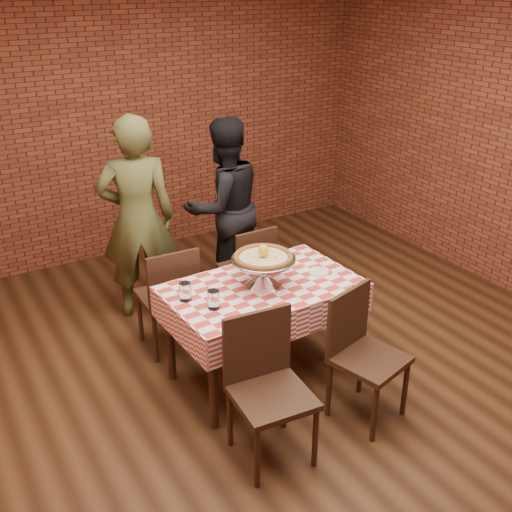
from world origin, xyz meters
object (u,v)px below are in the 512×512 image
(pizza_stand, at_px, (263,272))
(pizza, at_px, (263,258))
(condiment_caddy, at_px, (249,257))
(chair_near_left, at_px, (272,395))
(water_glass_left, at_px, (214,300))
(chair_near_right, at_px, (370,360))
(table, at_px, (262,332))
(diner_olive, at_px, (137,219))
(water_glass_right, at_px, (185,292))
(diner_black, at_px, (224,207))
(chair_far_right, at_px, (246,271))
(chair_far_left, at_px, (167,296))

(pizza_stand, relative_size, pizza, 1.11)
(condiment_caddy, distance_m, chair_near_left, 1.23)
(water_glass_left, bearing_deg, chair_near_right, -38.87)
(table, distance_m, diner_olive, 1.50)
(table, relative_size, water_glass_right, 10.47)
(pizza, xyz_separation_m, water_glass_left, (-0.45, -0.11, -0.15))
(diner_black, bearing_deg, chair_far_right, 76.83)
(water_glass_left, xyz_separation_m, chair_far_right, (0.78, 0.94, -0.39))
(chair_near_right, bearing_deg, water_glass_left, 125.85)
(water_glass_left, xyz_separation_m, condiment_caddy, (0.52, 0.43, 0.01))
(pizza_stand, bearing_deg, chair_near_left, -117.70)
(chair_near_left, bearing_deg, water_glass_left, 99.26)
(chair_near_left, distance_m, diner_black, 2.33)
(chair_near_left, distance_m, chair_near_right, 0.76)
(chair_near_left, bearing_deg, condiment_caddy, 71.36)
(condiment_caddy, bearing_deg, chair_near_right, -78.67)
(chair_near_right, bearing_deg, pizza_stand, 99.79)
(pizza_stand, relative_size, diner_black, 0.28)
(pizza_stand, relative_size, chair_near_left, 0.50)
(pizza, relative_size, water_glass_right, 3.25)
(condiment_caddy, distance_m, chair_far_left, 0.76)
(pizza, relative_size, chair_far_right, 0.48)
(condiment_caddy, bearing_deg, pizza_stand, -105.83)
(table, xyz_separation_m, chair_far_right, (0.34, 0.83, 0.06))
(water_glass_left, xyz_separation_m, chair_far_left, (0.01, 0.84, -0.37))
(diner_olive, bearing_deg, water_glass_right, 99.83)
(pizza, height_order, condiment_caddy, pizza)
(chair_near_left, relative_size, chair_far_left, 1.04)
(chair_near_left, height_order, diner_black, diner_black)
(chair_far_right, bearing_deg, water_glass_right, 38.95)
(pizza, distance_m, chair_far_right, 1.04)
(water_glass_left, bearing_deg, diner_olive, 88.76)
(pizza, distance_m, water_glass_left, 0.49)
(pizza, bearing_deg, table, -170.58)
(chair_far_left, height_order, chair_far_right, chair_far_left)
(water_glass_left, distance_m, water_glass_right, 0.23)
(table, relative_size, diner_olive, 0.76)
(chair_far_right, bearing_deg, water_glass_left, 49.43)
(condiment_caddy, bearing_deg, water_glass_right, -163.06)
(chair_near_right, height_order, chair_far_right, chair_near_right)
(water_glass_right, relative_size, chair_near_right, 0.14)
(water_glass_right, bearing_deg, chair_far_left, 79.50)
(table, bearing_deg, diner_black, 72.61)
(chair_far_left, bearing_deg, pizza_stand, 123.67)
(diner_olive, bearing_deg, chair_near_right, 126.57)
(pizza, xyz_separation_m, water_glass_right, (-0.56, 0.08, -0.15))
(table, height_order, chair_near_left, chair_near_left)
(pizza, distance_m, water_glass_right, 0.59)
(pizza, bearing_deg, water_glass_left, -165.84)
(pizza, height_order, chair_near_left, pizza)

